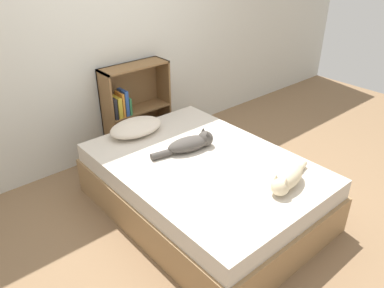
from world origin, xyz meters
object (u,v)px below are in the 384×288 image
at_px(pillow, 136,127).
at_px(cat_dark, 191,143).
at_px(bed, 203,186).
at_px(cat_light, 287,178).
at_px(bookshelf, 133,107).

bearing_deg(pillow, cat_dark, -70.89).
xyz_separation_m(bed, pillow, (-0.15, 0.78, 0.32)).
relative_size(pillow, cat_light, 0.97).
distance_m(bed, bookshelf, 1.34).
xyz_separation_m(bed, cat_light, (0.23, -0.67, 0.33)).
distance_m(pillow, cat_light, 1.50).
bearing_deg(cat_dark, pillow, 120.69).
relative_size(cat_light, cat_dark, 0.91).
distance_m(bed, cat_light, 0.78).
relative_size(bed, cat_light, 3.66).
bearing_deg(bed, cat_dark, 77.27).
xyz_separation_m(cat_light, bookshelf, (-0.08, 1.98, -0.07)).
xyz_separation_m(cat_light, cat_dark, (-0.18, 0.88, -0.01)).
bearing_deg(cat_dark, bookshelf, 96.36).
bearing_deg(pillow, bed, -79.25).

